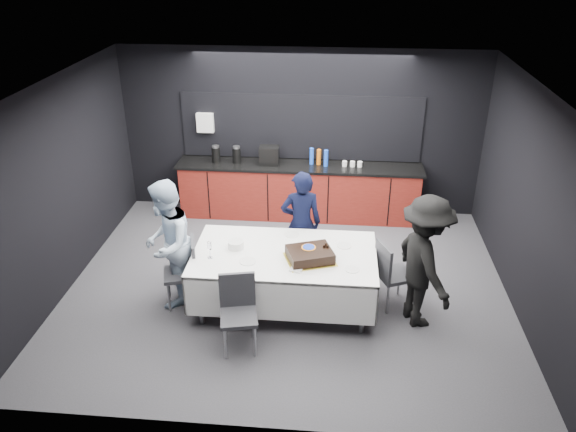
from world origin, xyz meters
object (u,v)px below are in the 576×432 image
object	(u,v)px
chair_right	(390,270)
chair_near	(238,307)
chair_left	(186,268)
person_center	(301,224)
person_left	(167,244)
champagne_flute	(209,247)
party_table	(285,262)
person_right	(424,262)
plate_stack	(236,245)
cake_assembly	(310,255)

from	to	relation	value
chair_right	chair_near	xyz separation A→B (m)	(-1.81, -0.95, 0.00)
chair_left	person_center	size ratio (longest dim) A/B	0.59
chair_near	person_left	size ratio (longest dim) A/B	0.54
champagne_flute	person_center	size ratio (longest dim) A/B	0.14
chair_right	chair_near	size ratio (longest dim) A/B	1.00
chair_right	person_left	xyz separation A→B (m)	(-2.85, -0.14, 0.32)
chair_near	person_left	distance (m)	1.36
chair_right	person_center	distance (m)	1.41
person_center	champagne_flute	bearing A→B (deg)	33.32
party_table	chair_near	xyz separation A→B (m)	(-0.46, -0.85, -0.11)
person_center	person_left	world-z (taller)	person_left
champagne_flute	person_right	size ratio (longest dim) A/B	0.13
chair_left	chair_right	world-z (taller)	same
party_table	plate_stack	size ratio (longest dim) A/B	11.41
chair_left	person_left	size ratio (longest dim) A/B	0.54
party_table	plate_stack	xyz separation A→B (m)	(-0.63, 0.07, 0.19)
champagne_flute	chair_near	world-z (taller)	champagne_flute
party_table	chair_near	distance (m)	0.97
cake_assembly	person_right	bearing A→B (deg)	-2.42
chair_right	chair_near	distance (m)	2.04
cake_assembly	chair_near	size ratio (longest dim) A/B	0.76
plate_stack	person_center	bearing A→B (deg)	43.09
plate_stack	chair_near	distance (m)	0.98
person_center	person_left	distance (m)	1.86
plate_stack	person_center	xyz separation A→B (m)	(0.79, 0.74, -0.05)
cake_assembly	chair_right	xyz separation A→B (m)	(1.02, 0.24, -0.32)
party_table	plate_stack	bearing A→B (deg)	174.06
chair_right	person_right	size ratio (longest dim) A/B	0.54
champagne_flute	person_center	bearing A→B (deg)	43.21
chair_left	chair_right	bearing A→B (deg)	3.74
cake_assembly	chair_left	xyz separation A→B (m)	(-1.60, 0.06, -0.32)
person_center	person_right	xyz separation A→B (m)	(1.56, -1.00, 0.08)
chair_right	person_center	xyz separation A→B (m)	(-1.19, 0.70, 0.25)
chair_left	chair_right	distance (m)	2.63
cake_assembly	chair_left	size ratio (longest dim) A/B	0.76
chair_right	person_right	bearing A→B (deg)	-39.17
person_right	chair_left	bearing A→B (deg)	67.55
cake_assembly	plate_stack	xyz separation A→B (m)	(-0.96, 0.20, -0.02)
cake_assembly	plate_stack	bearing A→B (deg)	168.04
chair_near	person_right	distance (m)	2.29
party_table	person_center	size ratio (longest dim) A/B	1.48
chair_left	person_left	xyz separation A→B (m)	(-0.23, 0.03, 0.32)
party_table	champagne_flute	xyz separation A→B (m)	(-0.91, -0.20, 0.30)
chair_left	person_left	world-z (taller)	person_left
party_table	plate_stack	distance (m)	0.66
cake_assembly	plate_stack	world-z (taller)	cake_assembly
party_table	person_center	distance (m)	0.83
person_left	party_table	bearing A→B (deg)	89.86
chair_left	person_right	xyz separation A→B (m)	(2.98, -0.12, 0.32)
chair_near	person_right	world-z (taller)	person_right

